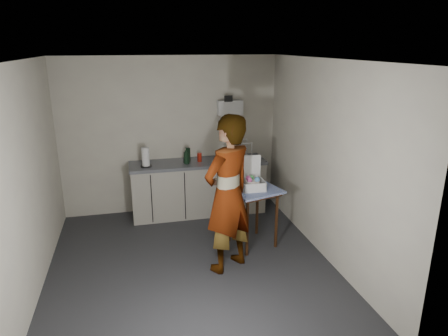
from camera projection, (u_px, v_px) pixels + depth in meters
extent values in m
plane|color=#29292E|center=(191.00, 266.00, 5.20)|extent=(4.00, 4.00, 0.00)
cube|color=beige|center=(171.00, 136.00, 6.66)|extent=(3.60, 0.02, 2.60)
cube|color=beige|center=(325.00, 161.00, 5.21)|extent=(0.02, 4.00, 2.60)
cube|color=beige|center=(28.00, 183.00, 4.41)|extent=(0.02, 4.00, 2.60)
cube|color=white|center=(186.00, 60.00, 4.42)|extent=(3.60, 4.00, 0.01)
cube|color=black|center=(199.00, 210.00, 6.85)|extent=(2.20, 0.52, 0.08)
cube|color=#A8A595|center=(198.00, 189.00, 6.73)|extent=(2.20, 0.58, 0.86)
cube|color=#4E5259|center=(198.00, 163.00, 6.60)|extent=(2.24, 0.62, 0.05)
cube|color=black|center=(152.00, 199.00, 6.29)|extent=(0.02, 0.01, 0.80)
cube|color=black|center=(185.00, 196.00, 6.41)|extent=(0.02, 0.01, 0.80)
cube|color=black|center=(218.00, 193.00, 6.53)|extent=(0.01, 0.01, 0.80)
cube|color=black|center=(249.00, 191.00, 6.64)|extent=(0.02, 0.01, 0.80)
cube|color=white|center=(230.00, 107.00, 6.68)|extent=(0.42, 0.16, 0.24)
cube|color=white|center=(229.00, 115.00, 6.77)|extent=(0.30, 0.06, 0.04)
cube|color=black|center=(228.00, 99.00, 6.54)|extent=(0.14, 0.02, 0.10)
cylinder|color=#3D200E|center=(247.00, 229.00, 5.36)|extent=(0.04, 0.04, 0.78)
cylinder|color=#3D200E|center=(276.00, 221.00, 5.58)|extent=(0.04, 0.04, 0.78)
cylinder|color=#3D200E|center=(229.00, 216.00, 5.76)|extent=(0.04, 0.04, 0.78)
cylinder|color=#3D200E|center=(257.00, 209.00, 5.98)|extent=(0.04, 0.04, 0.78)
cube|color=#3D200E|center=(253.00, 192.00, 5.55)|extent=(0.72, 0.72, 0.04)
cube|color=#1A389C|center=(253.00, 189.00, 5.54)|extent=(0.81, 0.81, 0.03)
imported|color=#B2A593|center=(228.00, 195.00, 4.89)|extent=(0.87, 0.79, 2.00)
imported|color=black|center=(186.00, 156.00, 6.43)|extent=(0.15, 0.15, 0.27)
cylinder|color=red|center=(200.00, 157.00, 6.58)|extent=(0.07, 0.07, 0.14)
cylinder|color=black|center=(188.00, 155.00, 6.56)|extent=(0.07, 0.07, 0.23)
cylinder|color=black|center=(146.00, 166.00, 6.32)|extent=(0.17, 0.17, 0.02)
cylinder|color=white|center=(146.00, 157.00, 6.27)|extent=(0.12, 0.12, 0.29)
cube|color=white|center=(238.00, 159.00, 6.72)|extent=(0.45, 0.34, 0.02)
cylinder|color=white|center=(228.00, 152.00, 6.49)|extent=(0.01, 0.01, 0.29)
cylinder|color=white|center=(252.00, 151.00, 6.58)|extent=(0.01, 0.01, 0.29)
cylinder|color=white|center=(224.00, 148.00, 6.76)|extent=(0.01, 0.01, 0.29)
cylinder|color=white|center=(247.00, 147.00, 6.85)|extent=(0.01, 0.01, 0.29)
cylinder|color=white|center=(231.00, 151.00, 6.65)|extent=(0.06, 0.25, 0.25)
cylinder|color=white|center=(236.00, 151.00, 6.67)|extent=(0.06, 0.25, 0.25)
cylinder|color=white|center=(242.00, 151.00, 6.69)|extent=(0.06, 0.25, 0.25)
cube|color=white|center=(252.00, 189.00, 5.51)|extent=(0.32, 0.32, 0.01)
cube|color=white|center=(256.00, 188.00, 5.35)|extent=(0.31, 0.02, 0.11)
cube|color=white|center=(250.00, 181.00, 5.63)|extent=(0.31, 0.02, 0.11)
cube|color=white|center=(242.00, 185.00, 5.46)|extent=(0.02, 0.31, 0.11)
cube|color=white|center=(263.00, 183.00, 5.52)|extent=(0.02, 0.31, 0.11)
cube|color=white|center=(250.00, 166.00, 5.58)|extent=(0.31, 0.02, 0.31)
cylinder|color=white|center=(253.00, 184.00, 5.49)|extent=(0.21, 0.21, 0.11)
sphere|color=#E052A6|center=(250.00, 180.00, 5.42)|extent=(0.07, 0.07, 0.07)
sphere|color=#5DAFFF|center=(257.00, 180.00, 5.44)|extent=(0.07, 0.07, 0.07)
sphere|color=#57D46A|center=(252.00, 178.00, 5.51)|extent=(0.07, 0.07, 0.07)
sphere|color=#E052A6|center=(248.00, 178.00, 5.50)|extent=(0.07, 0.07, 0.07)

